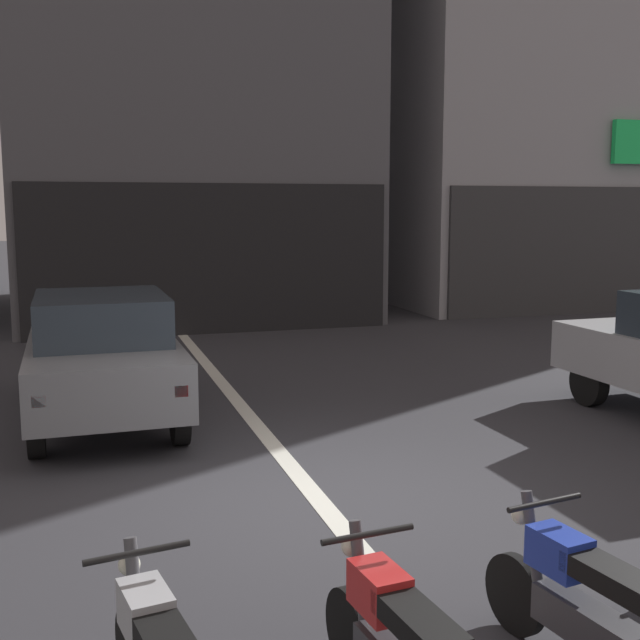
{
  "coord_description": "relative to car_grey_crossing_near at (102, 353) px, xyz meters",
  "views": [
    {
      "loc": [
        -2.05,
        -6.65,
        2.72
      ],
      "look_at": [
        0.62,
        2.0,
        1.4
      ],
      "focal_mm": 43.97,
      "sensor_mm": 36.0,
      "label": 1
    }
  ],
  "objects": [
    {
      "name": "ground_plane",
      "position": [
        1.81,
        -3.41,
        -0.89
      ],
      "size": [
        120.0,
        120.0,
        0.0
      ],
      "primitive_type": "plane",
      "color": "#333338"
    },
    {
      "name": "car_grey_crossing_near",
      "position": [
        0.0,
        0.0,
        0.0
      ],
      "size": [
        1.82,
        4.13,
        1.64
      ],
      "color": "black",
      "rests_on": "ground"
    },
    {
      "name": "lane_centre_line",
      "position": [
        1.81,
        2.59,
        -0.88
      ],
      "size": [
        0.2,
        18.0,
        0.01
      ],
      "primitive_type": "cube",
      "color": "silver",
      "rests_on": "ground"
    },
    {
      "name": "building_mid_block",
      "position": [
        2.48,
        11.48,
        6.89
      ],
      "size": [
        8.12,
        9.91,
        15.58
      ],
      "color": "#56565B",
      "rests_on": "ground"
    },
    {
      "name": "motorcycle_blue_row_centre",
      "position": [
        2.43,
        -6.49,
        -0.43
      ],
      "size": [
        0.55,
        1.66,
        0.98
      ],
      "color": "black",
      "rests_on": "ground"
    }
  ]
}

